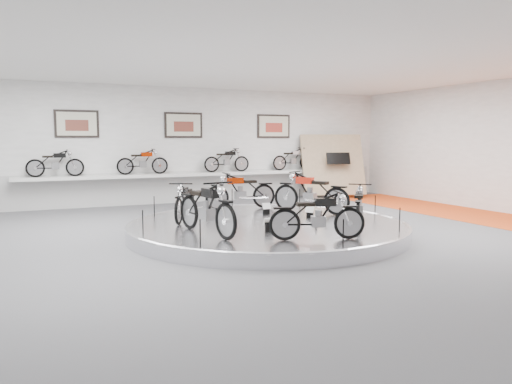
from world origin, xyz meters
name	(u,v)px	position (x,y,z in m)	size (l,w,h in m)	color
floor	(273,237)	(0.00, 0.00, 0.00)	(16.00, 16.00, 0.00)	#4E4E50
ceiling	(274,57)	(0.00, 0.00, 4.00)	(16.00, 16.00, 0.00)	white
wall_back	(184,145)	(0.00, 7.00, 2.00)	(16.00, 16.00, 0.00)	white
orange_carpet_strip	(488,218)	(6.80, 0.00, 0.01)	(2.40, 12.60, 0.01)	#D15513
dado_band	(184,187)	(0.00, 6.98, 0.55)	(15.68, 0.04, 1.10)	#BCBCBA
display_platform	(268,229)	(0.00, 0.30, 0.15)	(6.40, 6.40, 0.30)	silver
platform_rim	(268,224)	(0.00, 0.30, 0.27)	(6.40, 6.40, 0.10)	#B2B2BA
shelf	(186,175)	(0.00, 6.70, 1.00)	(11.00, 0.55, 0.10)	silver
poster_left	(77,124)	(-3.50, 6.96, 2.70)	(1.35, 0.06, 0.88)	beige
poster_center	(184,125)	(0.00, 6.96, 2.70)	(1.35, 0.06, 0.88)	beige
poster_right	(274,126)	(3.50, 6.96, 2.70)	(1.35, 0.06, 0.88)	beige
display_panel	(333,165)	(5.60, 6.10, 1.25)	(2.40, 0.12, 2.40)	tan
shelf_bike_a	(55,165)	(-4.20, 6.70, 1.42)	(1.22, 0.42, 0.73)	black
shelf_bike_b	(143,163)	(-1.50, 6.70, 1.42)	(1.22, 0.42, 0.73)	#821900
shelf_bike_c	(227,162)	(1.50, 6.70, 1.42)	(1.22, 0.42, 0.73)	black
shelf_bike_d	(293,160)	(4.20, 6.70, 1.42)	(1.22, 0.42, 0.73)	#B6B6BB
bike_a	(311,192)	(1.66, 1.14, 0.84)	(1.84, 0.65, 1.08)	red
bike_b	(241,191)	(0.29, 2.56, 0.81)	(1.73, 0.61, 1.02)	#821900
bike_c	(185,201)	(-1.65, 1.35, 0.76)	(1.57, 0.55, 0.92)	black
bike_d	(206,207)	(-1.76, -0.51, 0.85)	(1.86, 0.66, 1.10)	black
bike_e	(317,216)	(-0.03, -1.92, 0.76)	(1.58, 0.56, 0.93)	black
bike_f	(359,205)	(1.72, -0.84, 0.75)	(1.52, 0.54, 0.90)	#B6B6BB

